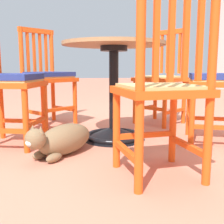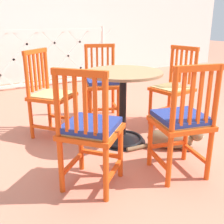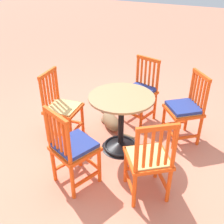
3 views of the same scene
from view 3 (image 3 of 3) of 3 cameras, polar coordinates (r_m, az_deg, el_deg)
The scene contains 8 objects.
ground_plane at distance 3.45m, azimuth 1.10°, elevation -6.54°, with size 24.00×24.00×0.00m, color #C6755B.
cafe_table at distance 3.20m, azimuth 1.95°, elevation -3.68°, with size 0.76×0.76×0.73m.
orange_chair_facing_out at distance 2.53m, azimuth 8.01°, elevation -10.31°, with size 0.56×0.56×0.91m.
orange_chair_at_corner at distance 3.40m, azimuth 15.60°, elevation 0.57°, with size 0.56×0.56×0.91m.
orange_chair_near_fence at distance 3.74m, azimuth 6.18°, elevation 4.40°, with size 0.48×0.48×0.91m.
orange_chair_tucked_in at distance 3.39m, azimuth -10.93°, elevation 0.85°, with size 0.45×0.45×0.91m.
orange_chair_by_planter at distance 2.66m, azimuth -8.48°, elevation -7.81°, with size 0.51×0.51×0.91m.
tabby_cat at distance 3.72m, azimuth -0.41°, elevation -1.76°, with size 0.67×0.43×0.23m.
Camera 3 is at (-1.23, 2.47, 2.07)m, focal length 42.02 mm.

